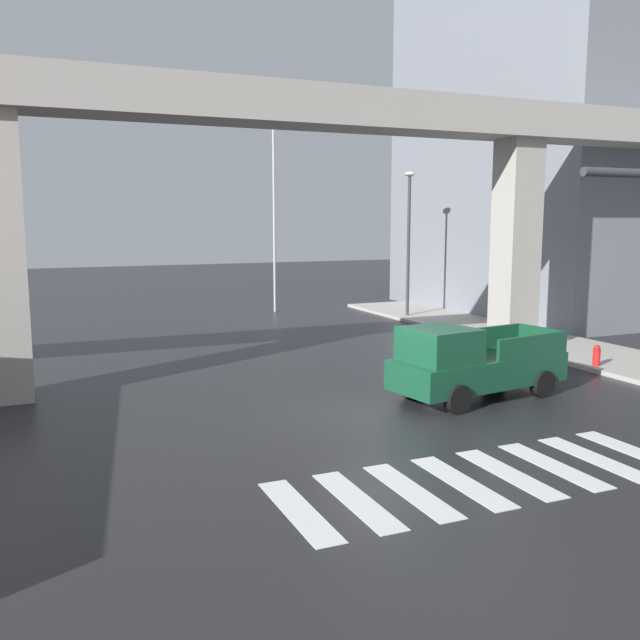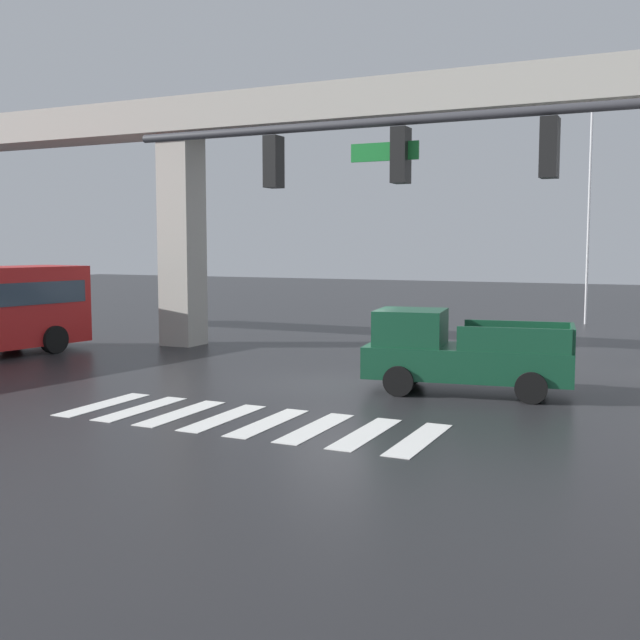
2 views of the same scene
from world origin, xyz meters
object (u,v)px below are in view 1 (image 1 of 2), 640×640
(pickup_truck, at_px, (471,364))
(street_lamp_far_north, at_px, (409,227))
(flagpole, at_px, (275,189))
(fire_hydrant, at_px, (597,357))
(street_lamp_mid_block, at_px, (498,229))

(pickup_truck, relative_size, street_lamp_far_north, 0.74)
(street_lamp_far_north, xyz_separation_m, flagpole, (-5.22, 4.93, 1.95))
(fire_hydrant, xyz_separation_m, flagpole, (-4.82, 17.86, 6.08))
(fire_hydrant, bearing_deg, street_lamp_mid_block, 86.15)
(street_lamp_mid_block, xyz_separation_m, flagpole, (-5.22, 11.92, 1.95))
(street_lamp_mid_block, relative_size, flagpole, 0.64)
(pickup_truck, xyz_separation_m, flagpole, (1.18, 19.28, 5.52))
(pickup_truck, xyz_separation_m, street_lamp_far_north, (6.39, 14.34, 3.57))
(street_lamp_mid_block, distance_m, flagpole, 13.16)
(street_lamp_mid_block, relative_size, fire_hydrant, 8.52)
(flagpole, bearing_deg, street_lamp_far_north, -43.41)
(street_lamp_mid_block, distance_m, street_lamp_far_north, 6.99)
(fire_hydrant, height_order, flagpole, flagpole)
(street_lamp_mid_block, bearing_deg, fire_hydrant, -93.85)
(flagpole, bearing_deg, fire_hydrant, -74.91)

